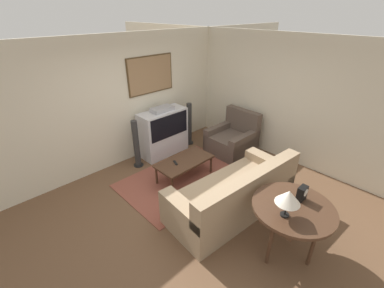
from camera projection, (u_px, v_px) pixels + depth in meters
The scene contains 14 objects.
ground_plane at pixel (192, 201), 4.65m from camera, with size 12.00×12.00×0.00m, color brown.
wall_back at pixel (122, 102), 5.37m from camera, with size 12.00×0.10×2.70m.
wall_right at pixel (278, 98), 5.63m from camera, with size 0.06×12.00×2.70m.
area_rug at pixel (182, 178), 5.27m from camera, with size 2.40×1.61×0.01m.
tv at pixel (163, 132), 5.96m from camera, with size 1.12×0.49×1.16m.
couch at pixel (234, 195), 4.30m from camera, with size 2.33×1.16×0.92m.
armchair at pixel (233, 140), 6.14m from camera, with size 0.99×0.94×0.98m.
coffee_table at pixel (185, 162), 5.11m from camera, with size 1.15×0.57×0.42m.
console_table at pixel (293, 211), 3.38m from camera, with size 1.07×1.07×0.80m.
table_lamp at pixel (288, 197), 3.08m from camera, with size 0.30×0.30×0.38m.
mantel_clock at pixel (302, 193), 3.43m from camera, with size 0.15×0.10×0.21m.
remote at pixel (175, 163), 4.99m from camera, with size 0.10×0.16×0.02m.
speaker_tower_left at pixel (136, 145), 5.48m from camera, with size 0.22×0.22×1.07m.
speaker_tower_right at pixel (189, 125), 6.43m from camera, with size 0.22×0.22×1.07m.
Camera 1 is at (-2.51, -2.61, 3.09)m, focal length 24.00 mm.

